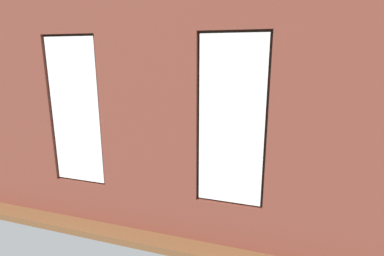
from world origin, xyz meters
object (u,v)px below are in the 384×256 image
Objects in this scene: couch_left at (335,174)px; potted_plant_by_left_couch at (308,145)px; couch_by_window at (126,183)px; potted_plant_corner_near_left at (331,124)px; cup_ceramic at (183,145)px; potted_plant_between_couches at (203,175)px; potted_plant_corner_far_left at (368,196)px; media_console at (98,139)px; papasan_chair at (200,131)px; remote_black at (191,151)px; coffee_table at (188,152)px; potted_plant_mid_room_small at (256,142)px; tv_flatscreen at (96,117)px; potted_plant_near_tv at (90,137)px; table_plant_small at (188,144)px; candle_jar at (205,147)px; potted_plant_foreground_right at (131,111)px.

potted_plant_by_left_couch is at bearing -167.88° from couch_left.
potted_plant_corner_near_left is (-3.63, -3.81, 0.44)m from couch_by_window.
cup_ceramic is 3.80m from potted_plant_corner_near_left.
potted_plant_corner_near_left is (-2.28, -3.75, 0.14)m from potted_plant_between_couches.
potted_plant_between_couches is 4.39m from potted_plant_corner_near_left.
potted_plant_by_left_couch is (0.55, -3.06, -0.25)m from potted_plant_corner_far_left.
couch_left is 1.70× the size of media_console.
potted_plant_between_couches reaches higher than papasan_chair.
remote_black is (-0.25, 0.22, -0.04)m from cup_ceramic.
potted_plant_by_left_couch is (-2.76, 0.42, -0.01)m from papasan_chair.
potted_plant_corner_near_left reaches higher than couch_by_window.
papasan_chair is 3.35m from potted_plant_corner_near_left.
potted_plant_by_left_couch reaches higher than coffee_table.
cup_ceramic is at bearing 36.00° from potted_plant_mid_room_small.
remote_black is 0.16× the size of tv_flatscreen.
potted_plant_corner_far_left is at bearing 148.83° from coffee_table.
remote_black is 3.71m from potted_plant_corner_near_left.
potted_plant_by_left_couch is (-4.78, -1.57, -0.19)m from potted_plant_near_tv.
papasan_chair is 1.08× the size of potted_plant_corner_far_left.
potted_plant_near_tv reaches higher than table_plant_small.
papasan_chair is at bearing -8.76° from potted_plant_by_left_couch.
potted_plant_corner_near_left reaches higher than potted_plant_by_left_couch.
potted_plant_corner_far_left reaches higher than couch_by_window.
couch_by_window is at bearing 140.84° from potted_plant_near_tv.
table_plant_small reaches higher than potted_plant_mid_room_small.
candle_jar is at bearing -101.58° from couch_left.
remote_black is 1.75m from potted_plant_between_couches.
potted_plant_mid_room_small is (-1.24, -1.30, -0.06)m from remote_black.
potted_plant_corner_far_left is at bearing 145.28° from remote_black.
couch_left reaches higher than potted_plant_mid_room_small.
couch_left is 1.31× the size of potted_plant_near_tv.
media_console is 0.72× the size of potted_plant_corner_near_left.
candle_jar is 0.09× the size of papasan_chair.
couch_by_window is 1.33× the size of potted_plant_foreground_right.
potted_plant_corner_far_left reaches higher than coffee_table.
candle_jar is at bearing -138.79° from remote_black.
papasan_chair is 4.81m from potted_plant_corner_far_left.
couch_by_window is at bearing 84.55° from papasan_chair.
potted_plant_by_left_couch is 3.38m from potted_plant_between_couches.
remote_black is at bearing -111.16° from couch_by_window.
cup_ceramic reaches higher than candle_jar.
couch_left is 1.84× the size of potted_plant_corner_far_left.
potted_plant_foreground_right is at bearing -102.55° from tv_flatscreen.
potted_plant_between_couches is 0.71× the size of potted_plant_corner_near_left.
potted_plant_mid_room_small reaches higher than remote_black.
table_plant_small is at bearing 25.25° from potted_plant_by_left_couch.
potted_plant_mid_room_small is 1.99m from potted_plant_corner_near_left.
potted_plant_by_left_couch is at bearing 171.24° from papasan_chair.
potted_plant_by_left_couch is (-5.33, -0.53, -0.42)m from tv_flatscreen.
potted_plant_near_tv is at bearing -23.54° from potted_plant_between_couches.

